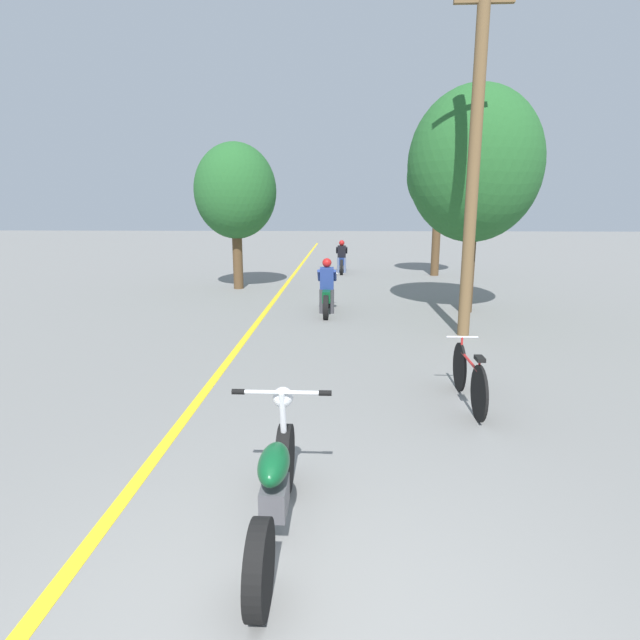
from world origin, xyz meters
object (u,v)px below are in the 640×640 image
roadside_tree_right_far (439,178)px  motorcycle_foreground (275,487)px  roadside_tree_left (235,192)px  bicycle_parked (469,377)px  motorcycle_rider_lead (327,293)px  utility_pole (474,158)px  motorcycle_rider_far (342,260)px  roadside_tree_right_near (475,166)px

roadside_tree_right_far → motorcycle_foreground: (-4.19, -16.47, -3.33)m
roadside_tree_left → bicycle_parked: roadside_tree_left is taller
roadside_tree_left → motorcycle_foreground: roadside_tree_left is taller
motorcycle_rider_lead → utility_pole: bearing=-36.3°
roadside_tree_right_far → motorcycle_foreground: roadside_tree_right_far is taller
utility_pole → motorcycle_rider_far: size_ratio=3.29×
roadside_tree_right_far → motorcycle_rider_far: (-3.71, 0.80, -3.25)m
motorcycle_foreground → motorcycle_rider_far: bearing=88.4°
roadside_tree_right_far → motorcycle_rider_far: 4.99m
utility_pole → roadside_tree_right_near: 2.54m
roadside_tree_right_far → bicycle_parked: bearing=-98.3°
roadside_tree_right_near → roadside_tree_right_far: size_ratio=1.05×
bicycle_parked → motorcycle_foreground: bearing=-127.6°
motorcycle_foreground → motorcycle_rider_lead: 8.86m
roadside_tree_right_far → motorcycle_rider_lead: size_ratio=2.52×
utility_pole → motorcycle_foreground: (-3.05, -6.72, -3.11)m
roadside_tree_right_near → roadside_tree_left: (-6.61, 3.59, -0.48)m
roadside_tree_left → motorcycle_rider_lead: 5.60m
motorcycle_rider_far → motorcycle_foreground: bearing=-91.6°
utility_pole → roadside_tree_right_near: utility_pole is taller
motorcycle_rider_far → bicycle_parked: 14.50m
roadside_tree_right_far → motorcycle_rider_lead: 9.21m
bicycle_parked → motorcycle_rider_lead: bearing=109.1°
motorcycle_foreground → motorcycle_rider_far: 17.27m
motorcycle_rider_far → roadside_tree_right_far: bearing=-12.2°
motorcycle_rider_lead → bicycle_parked: bearing=-70.9°
motorcycle_rider_lead → bicycle_parked: 6.35m
motorcycle_foreground → bicycle_parked: bearing=52.4°
roadside_tree_right_near → roadside_tree_right_far: roadside_tree_right_near is taller
utility_pole → bicycle_parked: 5.05m
motorcycle_rider_lead → motorcycle_rider_far: (0.36, 8.40, -0.01)m
motorcycle_foreground → motorcycle_rider_far: motorcycle_rider_far is taller
roadside_tree_right_near → motorcycle_rider_far: bearing=111.6°
roadside_tree_left → roadside_tree_right_far: bearing=27.5°
utility_pole → roadside_tree_right_far: utility_pole is taller
utility_pole → roadside_tree_right_far: size_ratio=1.32×
roadside_tree_right_near → bicycle_parked: size_ratio=3.10×
roadside_tree_right_far → roadside_tree_left: bearing=-152.5°
motorcycle_rider_lead → motorcycle_foreground: bearing=-90.9°
utility_pole → bicycle_parked: utility_pole is taller
utility_pole → motorcycle_rider_lead: bearing=143.7°
roadside_tree_right_near → bicycle_parked: (-1.47, -6.31, -3.22)m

